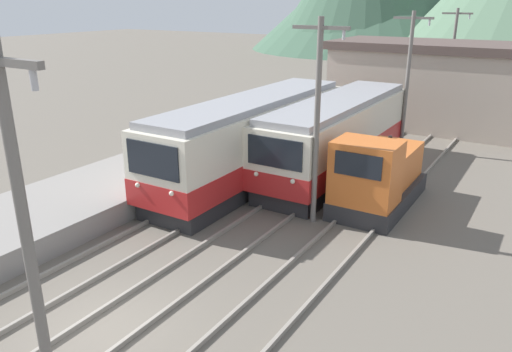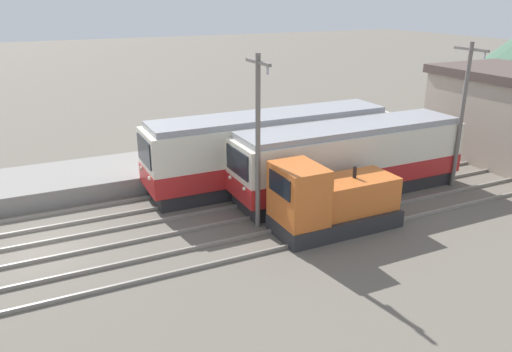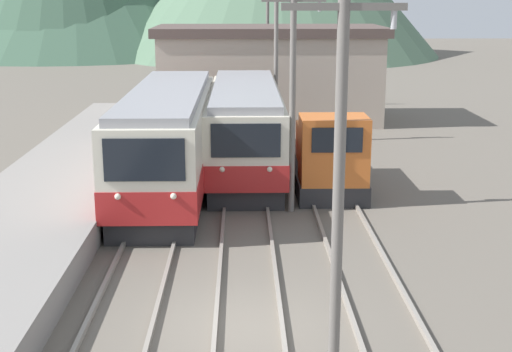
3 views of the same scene
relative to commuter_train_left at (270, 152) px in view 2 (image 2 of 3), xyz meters
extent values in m
plane|color=#665E54|center=(2.60, -11.27, -1.72)|extent=(200.00, 200.00, 0.00)
cube|color=gray|center=(-3.65, -11.27, -1.29)|extent=(4.50, 54.00, 0.85)
cube|color=gray|center=(-0.72, -11.27, -1.65)|extent=(0.10, 60.00, 0.14)
cube|color=gray|center=(0.72, -11.27, -1.65)|extent=(0.10, 60.00, 0.14)
cube|color=gray|center=(2.08, -11.27, -1.65)|extent=(0.10, 60.00, 0.14)
cube|color=gray|center=(3.52, -11.27, -1.65)|extent=(0.10, 60.00, 0.14)
cube|color=gray|center=(5.08, -11.27, -1.65)|extent=(0.10, 60.00, 0.14)
cube|color=gray|center=(6.52, -11.27, -1.65)|extent=(0.10, 60.00, 0.14)
cube|color=#28282B|center=(0.00, 0.01, -1.37)|extent=(2.58, 12.22, 0.70)
cube|color=silver|center=(0.00, 0.01, 0.34)|extent=(2.80, 12.73, 2.72)
cube|color=red|center=(0.00, 0.01, -0.53)|extent=(2.84, 12.77, 0.98)
cube|color=black|center=(0.00, -6.39, 0.89)|extent=(2.24, 0.06, 1.20)
sphere|color=silver|center=(-0.77, -6.40, -0.15)|extent=(0.18, 0.18, 0.18)
sphere|color=silver|center=(0.77, -6.40, -0.15)|extent=(0.18, 0.18, 0.18)
cube|color=#939399|center=(0.00, 0.01, 1.84)|extent=(2.46, 12.22, 0.28)
cube|color=#28282B|center=(2.80, 2.85, -1.37)|extent=(2.58, 11.26, 0.70)
cube|color=silver|center=(2.80, 2.85, 0.23)|extent=(2.80, 11.73, 2.50)
cube|color=red|center=(2.80, 2.85, -0.57)|extent=(2.84, 11.77, 0.90)
cube|color=black|center=(2.80, -3.05, 0.73)|extent=(2.24, 0.06, 1.10)
sphere|color=silver|center=(2.03, -3.06, -0.22)|extent=(0.18, 0.18, 0.18)
sphere|color=silver|center=(3.57, -3.06, -0.22)|extent=(0.18, 0.18, 0.18)
cube|color=#939399|center=(2.80, 2.85, 1.62)|extent=(2.46, 11.26, 0.28)
cube|color=#28282B|center=(5.80, 0.08, -1.37)|extent=(2.40, 5.29, 0.70)
cube|color=#D16628|center=(5.80, -1.72, 0.13)|extent=(2.28, 1.69, 2.30)
cube|color=black|center=(5.80, -2.59, 0.64)|extent=(1.68, 0.04, 0.83)
cube|color=#D16628|center=(5.80, 0.93, -0.32)|extent=(1.92, 3.50, 1.40)
cylinder|color=black|center=(5.80, 0.93, 0.63)|extent=(0.16, 0.16, 0.50)
cylinder|color=slate|center=(4.30, -2.78, 1.87)|extent=(0.20, 0.20, 7.17)
cube|color=slate|center=(4.30, -2.78, 5.10)|extent=(2.00, 0.12, 0.12)
cylinder|color=#B2B2B7|center=(5.10, -2.78, 4.90)|extent=(0.10, 0.10, 0.30)
cylinder|color=slate|center=(4.30, 8.29, 1.87)|extent=(0.20, 0.20, 7.17)
cube|color=slate|center=(4.30, 8.29, 5.10)|extent=(2.00, 0.12, 0.12)
cylinder|color=#B2B2B7|center=(5.10, 8.29, 4.90)|extent=(0.10, 0.10, 0.30)
camera|label=1|loc=(11.27, -18.10, 5.92)|focal=35.00mm
camera|label=2|loc=(21.47, -11.11, 7.48)|focal=35.00mm
camera|label=3|loc=(2.67, -25.39, 5.32)|focal=50.00mm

